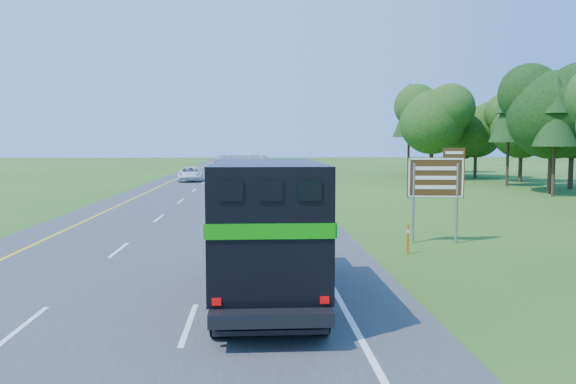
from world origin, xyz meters
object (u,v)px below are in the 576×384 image
object	(u,v)px
horse_truck	(267,226)
white_suv	(191,174)
far_car	(220,159)
exit_sign	(437,181)

from	to	relation	value
horse_truck	white_suv	distance (m)	46.32
horse_truck	white_suv	bearing A→B (deg)	98.88
horse_truck	far_car	bearing A→B (deg)	94.17
white_suv	far_car	world-z (taller)	far_car
white_suv	far_car	bearing A→B (deg)	85.28
white_suv	far_car	xyz separation A→B (m)	(0.02, 53.37, 0.09)
exit_sign	horse_truck	bearing A→B (deg)	-124.78
far_car	exit_sign	bearing A→B (deg)	-80.58
horse_truck	exit_sign	bearing A→B (deg)	48.55
far_car	exit_sign	distance (m)	92.23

